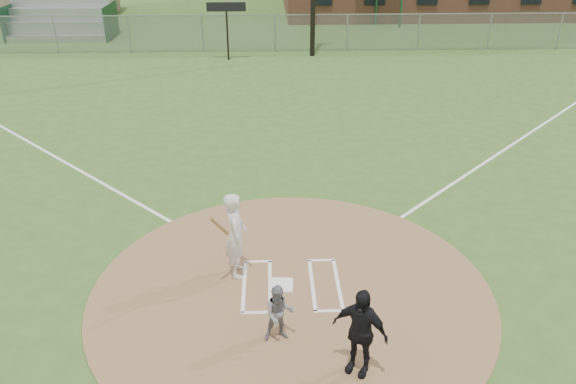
{
  "coord_description": "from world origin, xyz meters",
  "views": [
    {
      "loc": [
        -0.42,
        -9.6,
        7.18
      ],
      "look_at": [
        0.0,
        2.0,
        1.3
      ],
      "focal_mm": 35.0,
      "sensor_mm": 36.0,
      "label": 1
    }
  ],
  "objects_px": {
    "catcher": "(279,313)",
    "umpire": "(360,331)",
    "home_plate": "(281,285)",
    "batter_at_plate": "(236,235)"
  },
  "relations": [
    {
      "from": "home_plate",
      "to": "umpire",
      "type": "distance_m",
      "value": 2.89
    },
    {
      "from": "umpire",
      "to": "batter_at_plate",
      "type": "xyz_separation_m",
      "value": [
        -2.2,
        2.97,
        0.13
      ]
    },
    {
      "from": "umpire",
      "to": "batter_at_plate",
      "type": "relative_size",
      "value": 0.87
    },
    {
      "from": "umpire",
      "to": "batter_at_plate",
      "type": "height_order",
      "value": "batter_at_plate"
    },
    {
      "from": "home_plate",
      "to": "batter_at_plate",
      "type": "xyz_separation_m",
      "value": [
        -0.95,
        0.51,
        0.96
      ]
    },
    {
      "from": "catcher",
      "to": "umpire",
      "type": "xyz_separation_m",
      "value": [
        1.33,
        -0.84,
        0.26
      ]
    },
    {
      "from": "catcher",
      "to": "batter_at_plate",
      "type": "distance_m",
      "value": 2.34
    },
    {
      "from": "home_plate",
      "to": "batter_at_plate",
      "type": "distance_m",
      "value": 1.44
    },
    {
      "from": "catcher",
      "to": "home_plate",
      "type": "bearing_deg",
      "value": 81.38
    },
    {
      "from": "catcher",
      "to": "batter_at_plate",
      "type": "relative_size",
      "value": 0.59
    }
  ]
}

